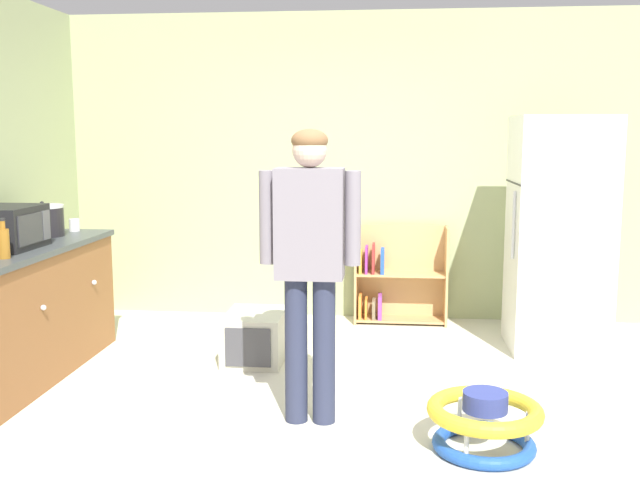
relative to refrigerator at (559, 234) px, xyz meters
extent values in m
plane|color=beige|center=(-1.56, -1.46, -0.89)|extent=(12.00, 12.00, 0.00)
cube|color=#A5B07D|center=(-1.56, 0.87, 0.46)|extent=(5.20, 0.06, 2.70)
sphere|color=silver|center=(-3.45, -1.33, -0.33)|extent=(0.04, 0.04, 0.04)
sphere|color=silver|center=(-3.45, -0.54, -0.33)|extent=(0.04, 0.04, 0.04)
cube|color=white|center=(0.00, 0.00, 0.00)|extent=(0.70, 0.68, 1.78)
cylinder|color=silver|center=(-0.36, -0.17, 0.09)|extent=(0.02, 0.02, 0.50)
cube|color=#333333|center=(-0.35, 0.00, 0.39)|extent=(0.01, 0.67, 0.01)
cube|color=tan|center=(-1.57, 0.65, -0.47)|extent=(0.02, 0.28, 0.85)
cube|color=tan|center=(-0.79, 0.65, -0.47)|extent=(0.02, 0.28, 0.85)
cube|color=tan|center=(-1.18, 0.78, -0.47)|extent=(0.80, 0.02, 0.85)
cube|color=tan|center=(-1.18, 0.65, -0.86)|extent=(0.76, 0.24, 0.02)
cube|color=tan|center=(-1.18, 0.65, -0.46)|extent=(0.76, 0.24, 0.02)
cube|color=orange|center=(-1.53, 0.62, -0.75)|extent=(0.03, 0.17, 0.21)
cube|color=gold|center=(-1.53, 0.62, -0.35)|extent=(0.02, 0.17, 0.20)
cube|color=orange|center=(-1.48, 0.62, -0.76)|extent=(0.02, 0.17, 0.18)
cube|color=#8F2E89|center=(-1.48, 0.62, -0.33)|extent=(0.02, 0.17, 0.24)
cube|color=#746347|center=(-1.41, 0.62, -0.77)|extent=(0.03, 0.17, 0.17)
cube|color=red|center=(-1.42, 0.62, -0.32)|extent=(0.02, 0.17, 0.26)
cube|color=purple|center=(-1.35, 0.62, -0.74)|extent=(0.03, 0.17, 0.21)
cube|color=#254FA6|center=(-1.34, 0.62, -0.34)|extent=(0.03, 0.17, 0.22)
cylinder|color=#2C314A|center=(-1.79, -1.62, -0.47)|extent=(0.13, 0.13, 0.85)
cylinder|color=#2C314A|center=(-1.63, -1.62, -0.47)|extent=(0.13, 0.13, 0.85)
cube|color=gray|center=(-1.71, -1.62, 0.26)|extent=(0.38, 0.22, 0.62)
cylinder|color=gray|center=(-1.95, -1.62, 0.29)|extent=(0.09, 0.09, 0.52)
cylinder|color=gray|center=(-1.47, -1.62, 0.29)|extent=(0.09, 0.09, 0.52)
sphere|color=beige|center=(-1.71, -1.62, 0.67)|extent=(0.19, 0.19, 0.19)
ellipsoid|color=brown|center=(-1.71, -1.62, 0.72)|extent=(0.20, 0.20, 0.13)
torus|color=#2152B4|center=(-0.76, -1.93, -0.86)|extent=(0.54, 0.54, 0.07)
torus|color=yellow|center=(-0.76, -1.93, -0.67)|extent=(0.60, 0.60, 0.08)
cylinder|color=#323E89|center=(-0.76, -1.93, -0.62)|extent=(0.23, 0.23, 0.10)
cylinder|color=silver|center=(-0.54, -1.93, -0.76)|extent=(0.02, 0.02, 0.18)
cylinder|color=silver|center=(-0.87, -1.73, -0.76)|extent=(0.02, 0.02, 0.18)
cylinder|color=silver|center=(-0.87, -2.12, -0.76)|extent=(0.02, 0.02, 0.18)
cube|color=beige|center=(-2.24, -0.54, -0.71)|extent=(0.42, 0.54, 0.36)
cube|color=#424247|center=(-2.24, -0.82, -0.71)|extent=(0.32, 0.01, 0.27)
cube|color=black|center=(-3.76, -1.14, 0.15)|extent=(0.36, 0.48, 0.28)
cube|color=#2D2D33|center=(-3.58, -1.18, 0.15)|extent=(0.01, 0.31, 0.20)
cube|color=#515156|center=(-3.58, -0.97, 0.15)|extent=(0.01, 0.10, 0.20)
cylinder|color=black|center=(-3.81, -0.55, 0.12)|extent=(0.30, 0.30, 0.21)
cylinder|color=silver|center=(-3.81, -0.55, 0.23)|extent=(0.30, 0.30, 0.02)
sphere|color=black|center=(-3.81, -0.55, 0.25)|extent=(0.03, 0.03, 0.03)
cylinder|color=#9E661E|center=(-3.59, -1.49, 0.10)|extent=(0.07, 0.07, 0.18)
cylinder|color=#9E661E|center=(-3.59, -1.49, 0.21)|extent=(0.03, 0.03, 0.05)
cylinder|color=black|center=(-3.59, -1.49, 0.25)|extent=(0.04, 0.04, 0.02)
cylinder|color=white|center=(-3.71, -0.25, 0.06)|extent=(0.08, 0.08, 0.09)
camera|label=1|loc=(-1.26, -5.59, 0.76)|focal=40.66mm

